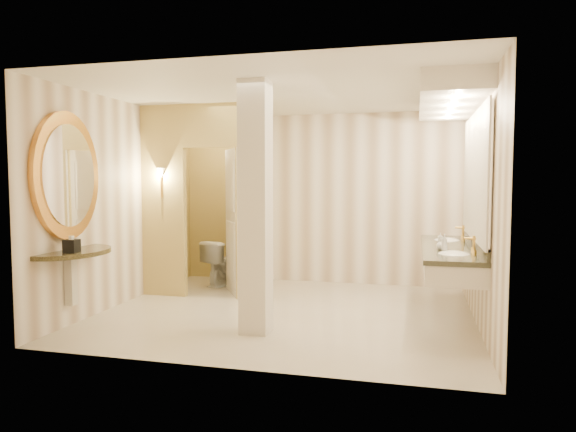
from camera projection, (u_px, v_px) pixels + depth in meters
name	position (u px, v px, depth m)	size (l,w,h in m)	color
floor	(287.00, 312.00, 6.43)	(4.50, 4.50, 0.00)	beige
ceiling	(287.00, 94.00, 6.24)	(4.50, 4.50, 0.00)	white
wall_back	(317.00, 199.00, 8.27)	(4.50, 0.02, 2.70)	white
wall_front	(230.00, 215.00, 4.40)	(4.50, 0.02, 2.70)	white
wall_left	(124.00, 203.00, 6.88)	(0.02, 4.00, 2.70)	white
wall_right	(479.00, 207.00, 5.79)	(0.02, 4.00, 2.70)	white
toilet_closet	(228.00, 198.00, 7.54)	(1.50, 1.55, 2.70)	tan
wall_sconce	(161.00, 174.00, 7.19)	(0.14, 0.14, 0.42)	gold
vanity	(454.00, 182.00, 5.98)	(0.75, 2.57, 2.09)	beige
console_shelf	(67.00, 207.00, 5.70)	(1.09, 1.09, 1.99)	black
pillar	(256.00, 208.00, 5.49)	(0.30, 0.30, 2.70)	beige
tissue_box	(72.00, 246.00, 5.52)	(0.14, 0.14, 0.14)	black
toilet	(224.00, 262.00, 8.08)	(0.40, 0.70, 0.71)	white
soap_bottle_a	(440.00, 238.00, 6.40)	(0.05, 0.06, 0.12)	beige
soap_bottle_b	(441.00, 244.00, 5.71)	(0.10, 0.10, 0.13)	silver
soap_bottle_c	(444.00, 242.00, 5.63)	(0.07, 0.07, 0.18)	#C6B28C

